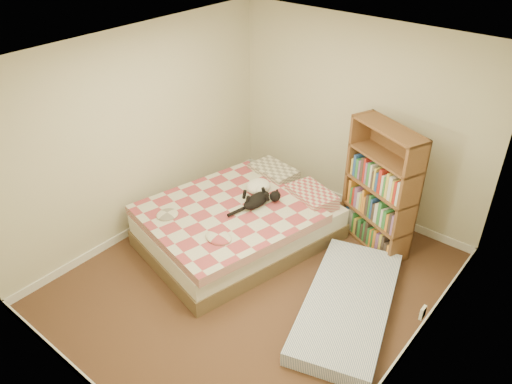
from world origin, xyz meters
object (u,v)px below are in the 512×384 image
Objects in this scene: floor_mattress at (348,305)px; black_cat at (259,199)px; bed at (241,222)px; bookshelf at (379,203)px; white_dog at (258,187)px.

floor_mattress is 1.59m from black_cat.
floor_mattress is at bearing 20.27° from black_cat.
bed is 1.65m from bookshelf.
bookshelf is 1.42m from black_cat.
white_dog reaches higher than bed.
floor_mattress is 2.58× the size of black_cat.
white_dog is (-0.01, 0.33, 0.34)m from bed.
floor_mattress is 1.80m from white_dog.
bookshelf reaches higher than white_dog.
black_cat is 0.26m from white_dog.
black_cat is at bearing -58.76° from white_dog.
black_cat reaches higher than white_dog.
bookshelf is (1.27, 1.01, 0.30)m from bed.
bed is at bearing 155.05° from floor_mattress.
floor_mattress is at bearing -51.87° from bookshelf.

